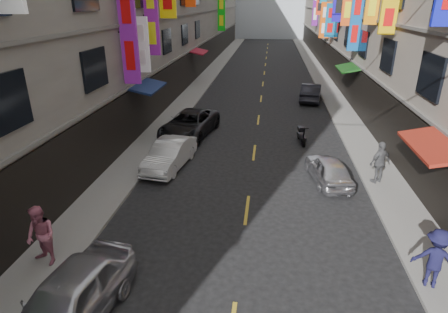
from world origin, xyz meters
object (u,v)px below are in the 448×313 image
(scooter_far_right, at_px, (301,135))
(pedestrian_rfar, at_px, (380,162))
(car_right_far, at_px, (311,92))
(pedestrian_rnear, at_px, (435,258))
(car_left_mid, at_px, (170,154))
(car_right_mid, at_px, (328,169))
(car_left_far, at_px, (189,124))
(car_left_near, at_px, (68,302))
(pedestrian_lfar, at_px, (41,236))

(scooter_far_right, distance_m, pedestrian_rfar, 5.82)
(car_right_far, height_order, pedestrian_rnear, pedestrian_rnear)
(car_left_mid, bearing_deg, pedestrian_rnear, -29.52)
(scooter_far_right, height_order, car_right_mid, car_right_mid)
(pedestrian_rfar, bearing_deg, car_left_mid, -37.27)
(car_left_far, height_order, car_right_far, car_left_far)
(car_left_mid, distance_m, car_right_far, 16.29)
(car_left_near, distance_m, car_right_mid, 11.70)
(car_left_near, height_order, car_right_mid, car_left_near)
(pedestrian_rnear, distance_m, pedestrian_rfar, 6.55)
(car_right_mid, bearing_deg, car_right_far, -101.98)
(pedestrian_lfar, bearing_deg, pedestrian_rfar, 55.58)
(pedestrian_lfar, bearing_deg, scooter_far_right, 78.87)
(car_right_far, relative_size, pedestrian_lfar, 2.22)
(car_left_far, bearing_deg, car_left_near, -80.15)
(car_left_far, relative_size, pedestrian_rfar, 2.77)
(car_right_mid, bearing_deg, car_left_near, 40.79)
(car_right_mid, xyz_separation_m, pedestrian_rnear, (1.97, -6.56, 0.41))
(scooter_far_right, height_order, car_left_near, car_left_near)
(pedestrian_rnear, bearing_deg, car_right_mid, -55.78)
(car_right_far, height_order, pedestrian_rfar, pedestrian_rfar)
(pedestrian_rnear, bearing_deg, car_left_mid, -20.19)
(scooter_far_right, bearing_deg, car_right_mid, 92.31)
(pedestrian_lfar, xyz_separation_m, pedestrian_rfar, (11.46, 6.97, -0.01))
(car_right_mid, xyz_separation_m, car_right_far, (0.57, 14.89, 0.10))
(car_left_far, xyz_separation_m, car_right_mid, (7.43, -5.37, -0.12))
(car_left_mid, distance_m, pedestrian_rfar, 9.60)
(car_left_mid, xyz_separation_m, car_right_far, (8.00, 14.19, 0.04))
(car_right_mid, bearing_deg, pedestrian_lfar, 27.03)
(scooter_far_right, xyz_separation_m, car_left_far, (-6.59, 0.42, 0.29))
(pedestrian_lfar, relative_size, pedestrian_rfar, 1.01)
(scooter_far_right, distance_m, car_left_far, 6.61)
(scooter_far_right, bearing_deg, car_left_near, 57.46)
(car_left_mid, xyz_separation_m, pedestrian_rnear, (9.40, -7.27, 0.35))
(car_left_far, xyz_separation_m, pedestrian_rfar, (9.56, -5.39, 0.34))
(car_left_mid, relative_size, car_right_far, 0.95)
(car_left_mid, distance_m, car_right_mid, 7.46)
(pedestrian_rfar, bearing_deg, scooter_far_right, -92.08)
(car_right_mid, bearing_deg, pedestrian_rfar, 169.71)
(scooter_far_right, distance_m, car_left_mid, 7.85)
(car_left_far, bearing_deg, car_left_mid, -80.15)
(car_left_mid, bearing_deg, pedestrian_rfar, 3.87)
(car_left_near, distance_m, pedestrian_lfar, 2.82)
(car_left_far, bearing_deg, pedestrian_rnear, -41.93)
(pedestrian_rnear, bearing_deg, car_left_far, -34.26)
(pedestrian_lfar, distance_m, pedestrian_rnear, 11.31)
(car_left_near, relative_size, car_left_far, 0.83)
(scooter_far_right, xyz_separation_m, pedestrian_rnear, (2.81, -11.52, 0.57))
(scooter_far_right, relative_size, pedestrian_lfar, 0.94)
(car_left_near, distance_m, pedestrian_rfar, 13.15)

